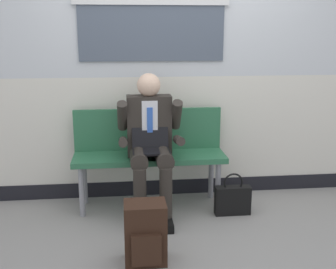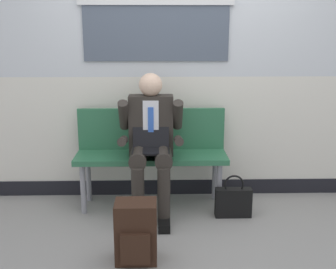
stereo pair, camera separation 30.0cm
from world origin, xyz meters
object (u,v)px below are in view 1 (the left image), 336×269
person_seated (150,141)px  backpack (145,234)px  bench_with_person (149,148)px  handbag (233,199)px

person_seated → backpack: (-0.10, -0.85, -0.46)m
bench_with_person → backpack: (-0.10, -1.05, -0.33)m
handbag → person_seated: bearing=170.1°
bench_with_person → backpack: bench_with_person is taller
bench_with_person → handbag: bench_with_person is taller
backpack → handbag: 1.11m
backpack → handbag: size_ratio=1.16×
backpack → bench_with_person: bearing=84.7°
bench_with_person → person_seated: person_seated is taller
bench_with_person → person_seated: 0.24m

